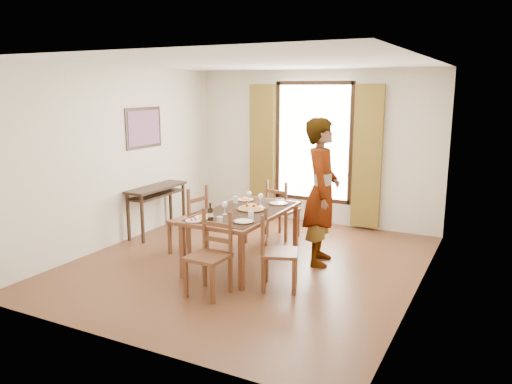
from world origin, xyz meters
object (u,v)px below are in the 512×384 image
at_px(console_table, 157,193).
at_px(dining_table, 243,215).
at_px(pasta_platter, 252,206).
at_px(man, 322,192).

bearing_deg(console_table, dining_table, -17.95).
height_order(dining_table, pasta_platter, pasta_platter).
bearing_deg(dining_table, pasta_platter, 44.23).
xyz_separation_m(man, pasta_platter, (-0.84, -0.45, -0.20)).
relative_size(dining_table, man, 0.89).
distance_m(dining_table, man, 1.11).
distance_m(man, pasta_platter, 0.97).
bearing_deg(dining_table, console_table, 162.05).
xyz_separation_m(dining_table, man, (0.92, 0.53, 0.31)).
xyz_separation_m(console_table, pasta_platter, (2.06, -0.56, 0.12)).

